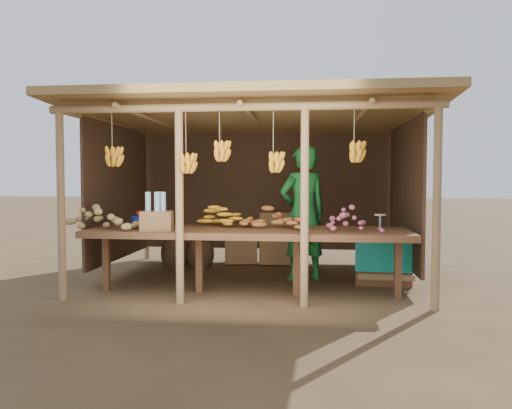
# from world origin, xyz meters

# --- Properties ---
(ground) EXTENTS (60.00, 60.00, 0.00)m
(ground) POSITION_xyz_m (0.00, 0.00, 0.00)
(ground) COLOR brown
(ground) RESTS_ON ground
(stall_structure) EXTENTS (4.70, 3.50, 2.43)m
(stall_structure) POSITION_xyz_m (-0.02, -0.08, 1.91)
(stall_structure) COLOR #9E7951
(stall_structure) RESTS_ON ground
(counter) EXTENTS (3.90, 1.05, 0.80)m
(counter) POSITION_xyz_m (0.00, -0.95, 0.74)
(counter) COLOR brown
(counter) RESTS_ON ground
(potato_heap) EXTENTS (1.07, 0.85, 0.36)m
(potato_heap) POSITION_xyz_m (-1.83, -1.11, 0.98)
(potato_heap) COLOR tan
(potato_heap) RESTS_ON counter
(sweet_potato_heap) EXTENTS (0.92, 0.63, 0.35)m
(sweet_potato_heap) POSITION_xyz_m (0.31, -0.86, 0.98)
(sweet_potato_heap) COLOR #BA682F
(sweet_potato_heap) RESTS_ON counter
(onion_heap) EXTENTS (0.80, 0.66, 0.35)m
(onion_heap) POSITION_xyz_m (1.23, -1.10, 0.98)
(onion_heap) COLOR #B05568
(onion_heap) RESTS_ON counter
(banana_pile) EXTENTS (0.68, 0.54, 0.35)m
(banana_pile) POSITION_xyz_m (-0.37, -0.66, 0.97)
(banana_pile) COLOR yellow
(banana_pile) RESTS_ON counter
(tomato_basin) EXTENTS (0.36, 0.36, 0.19)m
(tomato_basin) POSITION_xyz_m (-1.43, -0.56, 0.88)
(tomato_basin) COLOR navy
(tomato_basin) RESTS_ON counter
(bottle_box) EXTENTS (0.40, 0.34, 0.46)m
(bottle_box) POSITION_xyz_m (-1.05, -1.23, 0.98)
(bottle_box) COLOR brown
(bottle_box) RESTS_ON counter
(vendor) EXTENTS (0.81, 0.69, 1.87)m
(vendor) POSITION_xyz_m (0.66, 0.00, 0.94)
(vendor) COLOR #1A7531
(vendor) RESTS_ON ground
(tarp_crate) EXTENTS (0.86, 0.76, 0.95)m
(tarp_crate) POSITION_xyz_m (1.74, -0.09, 0.39)
(tarp_crate) COLOR brown
(tarp_crate) RESTS_ON ground
(carton_stack) EXTENTS (1.15, 0.48, 0.85)m
(carton_stack) POSITION_xyz_m (0.00, 1.20, 0.37)
(carton_stack) COLOR brown
(carton_stack) RESTS_ON ground
(burlap_sacks) EXTENTS (0.86, 0.45, 0.61)m
(burlap_sacks) POSITION_xyz_m (-1.19, 0.77, 0.27)
(burlap_sacks) COLOR #493222
(burlap_sacks) RESTS_ON ground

